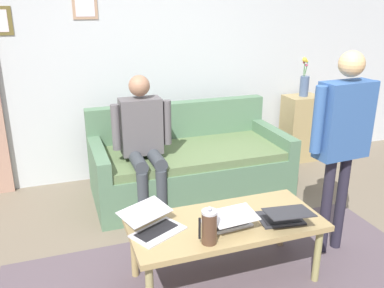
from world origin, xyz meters
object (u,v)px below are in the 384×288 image
at_px(coffee_table, 226,227).
at_px(laptop_right, 153,225).
at_px(laptop_center, 283,216).
at_px(person_seated, 143,137).
at_px(couch, 189,165).
at_px(person_standing, 343,129).
at_px(flower_vase, 304,84).
at_px(laptop_left, 229,220).
at_px(french_press, 209,227).
at_px(side_shelf, 300,128).

xyz_separation_m(coffee_table, laptop_right, (0.50, -0.05, 0.09)).
distance_m(laptop_center, person_seated, 1.51).
bearing_deg(couch, person_standing, 118.03).
distance_m(laptop_center, laptop_right, 0.88).
relative_size(laptop_center, laptop_right, 0.86).
bearing_deg(flower_vase, coffee_table, 45.72).
distance_m(laptop_right, person_standing, 1.53).
height_order(laptop_left, laptop_center, laptop_center).
bearing_deg(french_press, side_shelf, -134.40).
bearing_deg(person_standing, side_shelf, -116.05).
xyz_separation_m(coffee_table, person_standing, (-0.95, -0.07, 0.59)).
bearing_deg(side_shelf, flower_vase, -26.72).
height_order(laptop_right, person_standing, person_standing).
distance_m(side_shelf, person_standing, 2.10).
height_order(couch, person_seated, person_seated).
relative_size(coffee_table, side_shelf, 1.64).
bearing_deg(french_press, person_standing, -166.65).
height_order(couch, laptop_left, couch).
bearing_deg(coffee_table, flower_vase, -134.28).
height_order(side_shelf, person_seated, person_seated).
bearing_deg(couch, laptop_right, 62.58).
height_order(laptop_center, person_standing, person_standing).
height_order(laptop_center, person_seated, person_seated).
bearing_deg(coffee_table, laptop_center, 158.72).
relative_size(flower_vase, person_standing, 0.29).
height_order(laptop_left, french_press, french_press).
xyz_separation_m(laptop_left, side_shelf, (-1.84, -1.94, -0.10)).
bearing_deg(side_shelf, laptop_left, 46.53).
xyz_separation_m(french_press, person_standing, (-1.15, -0.27, 0.43)).
height_order(coffee_table, laptop_right, laptop_right).
bearing_deg(french_press, laptop_right, -40.90).
distance_m(laptop_right, person_seated, 1.20).
relative_size(french_press, person_standing, 0.16).
distance_m(couch, side_shelf, 1.67).
xyz_separation_m(flower_vase, person_standing, (0.88, 1.80, 0.05)).
relative_size(flower_vase, person_seated, 0.36).
height_order(french_press, person_seated, person_seated).
bearing_deg(laptop_left, flower_vase, -133.44).
bearing_deg(coffee_table, couch, -98.69).
xyz_separation_m(side_shelf, person_standing, (0.88, 1.80, 0.61)).
bearing_deg(laptop_left, side_shelf, -133.47).
bearing_deg(flower_vase, person_standing, 64.00).
bearing_deg(laptop_center, coffee_table, -21.28).
bearing_deg(side_shelf, couch, 15.24).
xyz_separation_m(laptop_center, person_standing, (-0.59, -0.21, 0.50)).
bearing_deg(side_shelf, coffee_table, 45.68).
distance_m(laptop_left, side_shelf, 2.67).
bearing_deg(side_shelf, person_seated, 17.40).
xyz_separation_m(french_press, flower_vase, (-2.03, -2.08, 0.38)).
bearing_deg(laptop_right, laptop_center, 167.64).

